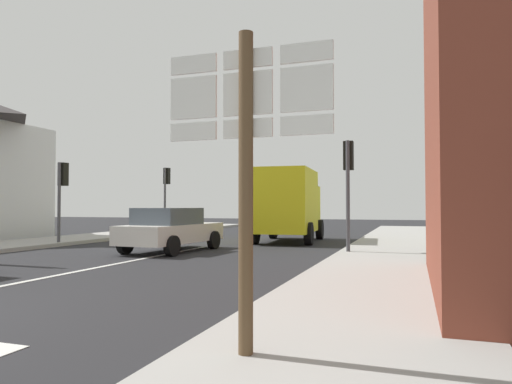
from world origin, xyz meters
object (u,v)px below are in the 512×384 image
object	(u,v)px
traffic_light_near_left	(62,184)
traffic_light_far_left	(166,185)
traffic_light_near_right	(348,171)
route_sign_post	(247,157)
delivery_truck	(288,203)
sedan_far	(171,229)

from	to	relation	value
traffic_light_near_left	traffic_light_far_left	bearing A→B (deg)	90.00
traffic_light_far_left	traffic_light_near_right	bearing A→B (deg)	-36.34
route_sign_post	traffic_light_near_left	world-z (taller)	traffic_light_near_left
route_sign_post	traffic_light_near_right	size ratio (longest dim) A/B	0.90
route_sign_post	traffic_light_near_left	xyz separation A→B (m)	(-11.47, 10.53, 0.38)
traffic_light_near_right	traffic_light_far_left	bearing A→B (deg)	143.66
traffic_light_far_left	traffic_light_near_left	bearing A→B (deg)	-90.00
delivery_truck	traffic_light_far_left	world-z (taller)	traffic_light_far_left
route_sign_post	traffic_light_far_left	distance (m)	21.84
sedan_far	route_sign_post	bearing A→B (deg)	-57.36
sedan_far	traffic_light_near_right	size ratio (longest dim) A/B	1.21
delivery_truck	traffic_light_near_right	world-z (taller)	traffic_light_near_right
sedan_far	traffic_light_near_right	distance (m)	6.17
traffic_light_far_left	traffic_light_near_left	world-z (taller)	traffic_light_far_left
route_sign_post	traffic_light_far_left	world-z (taller)	traffic_light_far_left
sedan_far	route_sign_post	size ratio (longest dim) A/B	1.35
delivery_truck	traffic_light_far_left	xyz separation A→B (m)	(-7.89, 3.46, 1.05)
sedan_far	traffic_light_far_left	world-z (taller)	traffic_light_far_left
traffic_light_far_left	route_sign_post	bearing A→B (deg)	-58.30
traffic_light_near_right	traffic_light_far_left	world-z (taller)	traffic_light_far_left
delivery_truck	traffic_light_near_left	size ratio (longest dim) A/B	1.59
traffic_light_near_right	traffic_light_far_left	xyz separation A→B (m)	(-11.06, 8.14, 0.07)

